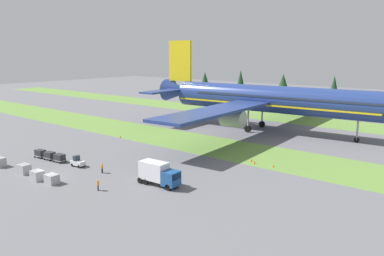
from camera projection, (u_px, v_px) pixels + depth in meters
name	position (u px, v px, depth m)	size (l,w,h in m)	color
ground_plane	(49.00, 179.00, 62.37)	(400.00, 400.00, 0.00)	slate
grass_strip_near	(188.00, 141.00, 88.87)	(320.00, 15.95, 0.01)	olive
grass_strip_far	(277.00, 117.00, 122.05)	(320.00, 15.95, 0.01)	olive
airliner	(264.00, 99.00, 99.14)	(64.94, 80.03, 23.56)	navy
baggage_tug	(78.00, 162.00, 68.84)	(2.72, 1.57, 1.97)	silver
cargo_dolly_lead	(60.00, 157.00, 71.55)	(2.35, 1.72, 1.55)	#A3A3A8
cargo_dolly_second	(50.00, 155.00, 73.12)	(2.35, 1.72, 1.55)	#A3A3A8
cargo_dolly_third	(40.00, 153.00, 74.70)	(2.35, 1.72, 1.55)	#A3A3A8
catering_truck	(158.00, 173.00, 58.88)	(7.09, 2.74, 3.58)	#1E4C8E
ground_crew_marshaller	(98.00, 184.00, 56.79)	(0.44, 0.41, 1.74)	black
ground_crew_loader	(102.00, 168.00, 65.13)	(0.36, 0.49, 1.74)	black
uld_container_1	(24.00, 169.00, 64.80)	(2.00, 1.60, 1.62)	#A3A3A8
uld_container_2	(37.00, 175.00, 61.44)	(2.00, 1.60, 1.59)	#A3A3A8
uld_container_3	(52.00, 179.00, 59.83)	(2.00, 1.60, 1.50)	#A3A3A8
taxiway_marker_0	(251.00, 160.00, 72.08)	(0.44, 0.44, 0.60)	orange
taxiway_marker_1	(273.00, 166.00, 68.57)	(0.44, 0.44, 0.50)	orange
taxiway_marker_2	(120.00, 137.00, 92.20)	(0.44, 0.44, 0.56)	orange
taxiway_marker_3	(254.00, 162.00, 70.52)	(0.44, 0.44, 0.60)	orange
distant_tree_line	(296.00, 84.00, 162.11)	(169.22, 9.72, 12.34)	#4C3823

